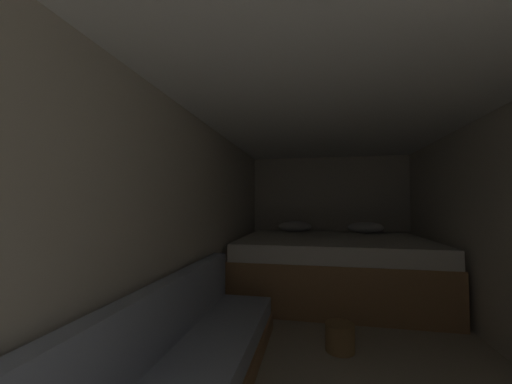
{
  "coord_description": "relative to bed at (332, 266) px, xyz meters",
  "views": [
    {
      "loc": [
        -0.22,
        -0.29,
        1.26
      ],
      "look_at": [
        -0.81,
        2.65,
        1.38
      ],
      "focal_mm": 20.65,
      "sensor_mm": 36.0,
      "label": 1
    }
  ],
  "objects": [
    {
      "name": "wall_back",
      "position": [
        0.0,
        1.01,
        0.63
      ],
      "size": [
        2.69,
        0.05,
        2.07
      ],
      "primitive_type": "cube",
      "color": "beige",
      "rests_on": "ground"
    },
    {
      "name": "wicker_basket",
      "position": [
        -0.02,
        -1.54,
        -0.29
      ],
      "size": [
        0.25,
        0.25,
        0.23
      ],
      "color": "olive",
      "rests_on": "ground"
    },
    {
      "name": "ground_plane",
      "position": [
        0.0,
        -1.75,
        -0.41
      ],
      "size": [
        7.49,
        7.49,
        0.0
      ],
      "primitive_type": "plane",
      "color": "#A39984"
    },
    {
      "name": "sofa_left",
      "position": [
        -1.02,
        -2.54,
        -0.17
      ],
      "size": [
        0.62,
        2.71,
        0.74
      ],
      "color": "#9E7247",
      "rests_on": "ground"
    },
    {
      "name": "ceiling_slab",
      "position": [
        0.0,
        -1.75,
        1.69
      ],
      "size": [
        2.69,
        5.49,
        0.05
      ],
      "primitive_type": "cube",
      "color": "white",
      "rests_on": "wall_left"
    },
    {
      "name": "wall_left",
      "position": [
        -1.32,
        -1.75,
        0.63
      ],
      "size": [
        0.05,
        5.49,
        2.07
      ],
      "primitive_type": "cube",
      "color": "beige",
      "rests_on": "ground"
    },
    {
      "name": "bed",
      "position": [
        0.0,
        0.0,
        0.0
      ],
      "size": [
        2.47,
        1.9,
        0.98
      ],
      "color": "#9E7247",
      "rests_on": "ground"
    }
  ]
}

